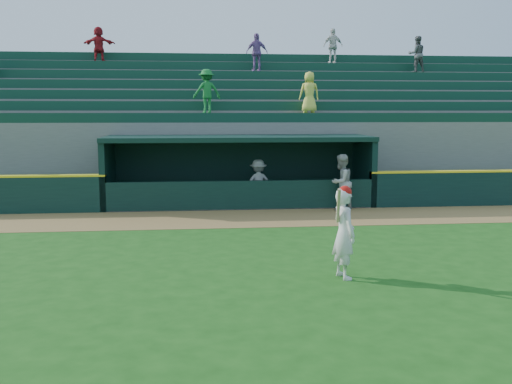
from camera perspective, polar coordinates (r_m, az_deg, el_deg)
The scene contains 7 objects.
ground at distance 13.10m, azimuth 0.71°, elevation -6.61°, with size 120.00×120.00×0.00m, color #1A4D13.
warning_track at distance 17.86m, azimuth -1.07°, elevation -2.65°, with size 40.00×3.00×0.01m, color olive.
dugout_player_front at distance 19.49m, azimuth 8.50°, elevation 0.97°, with size 0.92×0.72×1.90m, color #A6A6A1.
dugout_player_inside at distance 20.16m, azimuth 0.22°, elevation 0.93°, with size 1.06×0.61×1.65m, color #9C9C97.
dugout at distance 20.74m, azimuth -1.79°, elevation 2.61°, with size 9.40×2.80×2.46m.
stands at distance 25.22m, azimuth -2.54°, elevation 5.92°, with size 34.50×6.34×7.10m.
batter_at_plate at distance 11.50m, azimuth 8.79°, elevation -3.98°, with size 0.58×0.85×1.89m.
Camera 1 is at (-1.44, -12.60, 3.31)m, focal length 40.00 mm.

